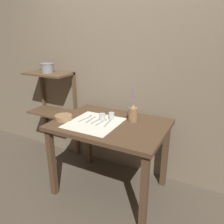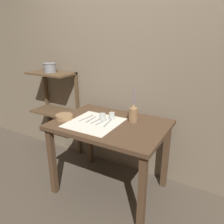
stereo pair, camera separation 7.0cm
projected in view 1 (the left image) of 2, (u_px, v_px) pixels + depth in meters
ground_plane at (110, 188)px, 2.46m from camera, size 12.00×12.00×0.00m
stone_wall_back at (131, 75)px, 2.49m from camera, size 7.00×0.06×2.40m
wooden_table at (110, 133)px, 2.23m from camera, size 1.13×0.81×0.80m
wooden_shelf_unit at (53, 98)px, 2.91m from camera, size 0.60×0.34×1.18m
linen_cloth at (94, 123)px, 2.19m from camera, size 0.49×0.51×0.00m
pitcher_with_flowers at (133, 113)px, 2.21m from camera, size 0.09×0.09×0.39m
wooden_bowl at (64, 118)px, 2.27m from camera, size 0.18×0.18×0.05m
glass_tumbler_near at (102, 117)px, 2.24m from camera, size 0.06×0.06×0.07m
glass_tumbler_far at (111, 116)px, 2.27m from camera, size 0.06×0.06×0.07m
spoon_outer at (89, 117)px, 2.33m from camera, size 0.04×0.20×0.02m
knife_center at (91, 120)px, 2.27m from camera, size 0.02×0.19×0.00m
fork_outer at (96, 121)px, 2.23m from camera, size 0.03×0.19×0.00m
fork_inner at (101, 122)px, 2.20m from camera, size 0.03×0.19×0.00m
spoon_inner at (109, 121)px, 2.22m from camera, size 0.04×0.20×0.02m
metal_pot_large at (47, 68)px, 2.75m from camera, size 0.16×0.16×0.12m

